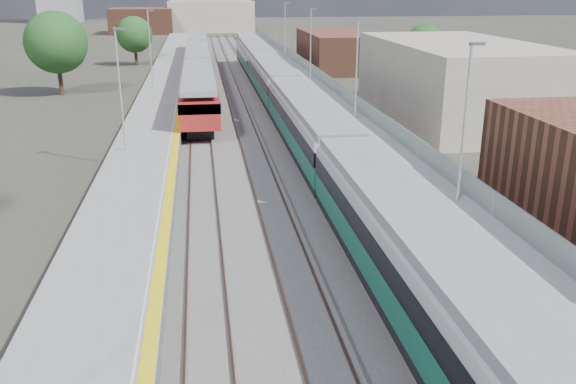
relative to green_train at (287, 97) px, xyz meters
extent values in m
plane|color=#47443A|center=(-1.50, 5.58, -2.30)|extent=(320.00, 320.00, 0.00)
cube|color=#565451|center=(-3.75, 8.08, -2.27)|extent=(10.50, 155.00, 0.06)
cube|color=#4C3323|center=(-0.72, 10.58, -2.19)|extent=(0.07, 160.00, 0.14)
cube|color=#4C3323|center=(0.72, 10.58, -2.19)|extent=(0.07, 160.00, 0.14)
cube|color=#4C3323|center=(-4.22, 10.58, -2.19)|extent=(0.07, 160.00, 0.14)
cube|color=#4C3323|center=(-2.78, 10.58, -2.19)|extent=(0.07, 160.00, 0.14)
cube|color=#4C3323|center=(-7.72, 10.58, -2.19)|extent=(0.07, 160.00, 0.14)
cube|color=#4C3323|center=(-6.28, 10.58, -2.19)|extent=(0.07, 160.00, 0.14)
cube|color=gray|center=(-1.05, 10.58, -2.20)|extent=(0.08, 160.00, 0.10)
cube|color=gray|center=(-2.45, 10.58, -2.20)|extent=(0.08, 160.00, 0.10)
cube|color=slate|center=(3.75, 8.08, -1.80)|extent=(4.70, 155.00, 1.00)
cube|color=gray|center=(3.75, 8.08, -1.29)|extent=(4.70, 155.00, 0.03)
cube|color=yellow|center=(1.65, 8.08, -1.27)|extent=(0.40, 155.00, 0.01)
cube|color=gray|center=(5.95, 8.08, -0.70)|extent=(0.06, 155.00, 1.20)
cylinder|color=#9EA0A3|center=(5.10, -22.42, 2.47)|extent=(0.12, 0.12, 7.50)
cube|color=#4C4C4F|center=(5.35, -22.42, 6.12)|extent=(0.70, 0.18, 0.14)
cylinder|color=#9EA0A3|center=(5.10, -2.42, 2.47)|extent=(0.12, 0.12, 7.50)
cube|color=#4C4C4F|center=(5.35, -2.42, 6.12)|extent=(0.70, 0.18, 0.14)
cylinder|color=#9EA0A3|center=(5.10, 17.58, 2.47)|extent=(0.12, 0.12, 7.50)
cube|color=#4C4C4F|center=(5.35, 17.58, 6.12)|extent=(0.70, 0.18, 0.14)
cylinder|color=#9EA0A3|center=(5.10, 37.58, 2.47)|extent=(0.12, 0.12, 7.50)
cube|color=#4C4C4F|center=(5.35, 37.58, 6.12)|extent=(0.70, 0.18, 0.14)
cube|color=slate|center=(-10.55, 8.08, -1.80)|extent=(4.30, 155.00, 1.00)
cube|color=gray|center=(-10.55, 8.08, -1.29)|extent=(4.30, 155.00, 0.03)
cube|color=yellow|center=(-8.65, 8.08, -1.27)|extent=(0.45, 155.00, 0.01)
cube|color=silver|center=(-9.00, 8.08, -1.27)|extent=(0.08, 155.00, 0.01)
cylinder|color=#9EA0A3|center=(-11.70, -10.42, 2.47)|extent=(0.12, 0.12, 7.50)
cube|color=#4C4C4F|center=(-11.45, -10.42, 6.12)|extent=(0.70, 0.18, 0.14)
cylinder|color=#9EA0A3|center=(-11.70, 15.58, 2.47)|extent=(0.12, 0.12, 7.50)
cube|color=#4C4C4F|center=(-11.45, 15.58, 6.12)|extent=(0.70, 0.18, 0.14)
cube|color=tan|center=(14.50, 0.58, 0.90)|extent=(11.00, 22.00, 6.40)
cube|color=brown|center=(11.50, 33.58, 0.10)|extent=(8.00, 18.00, 4.80)
cube|color=tan|center=(-3.50, 105.58, 1.20)|extent=(20.00, 14.00, 7.00)
cube|color=brown|center=(-19.50, 100.58, 0.50)|extent=(14.00, 12.00, 5.60)
cube|color=black|center=(0.00, -30.59, -1.39)|extent=(2.80, 20.05, 0.47)
cube|color=#13654F|center=(0.00, -30.59, -0.57)|extent=(2.90, 20.05, 1.17)
cube|color=black|center=(0.00, -30.59, 0.36)|extent=(2.96, 20.05, 0.80)
cube|color=silver|center=(0.00, -30.59, 0.99)|extent=(2.90, 20.05, 0.49)
cube|color=gray|center=(0.00, -30.59, 1.43)|extent=(2.57, 20.05, 0.41)
cube|color=black|center=(0.00, -10.05, -1.39)|extent=(2.80, 20.05, 0.47)
cube|color=#13654F|center=(0.00, -10.05, -0.57)|extent=(2.90, 20.05, 1.17)
cube|color=black|center=(0.00, -10.05, 0.36)|extent=(2.96, 20.05, 0.80)
cube|color=silver|center=(0.00, -10.05, 0.99)|extent=(2.90, 20.05, 0.49)
cube|color=gray|center=(0.00, -10.05, 1.43)|extent=(2.57, 20.05, 0.41)
cube|color=black|center=(0.00, 10.50, -1.39)|extent=(2.80, 20.05, 0.47)
cube|color=#13654F|center=(0.00, 10.50, -0.57)|extent=(2.90, 20.05, 1.17)
cube|color=black|center=(0.00, 10.50, 0.36)|extent=(2.96, 20.05, 0.80)
cube|color=silver|center=(0.00, 10.50, 0.99)|extent=(2.90, 20.05, 0.49)
cube|color=gray|center=(0.00, 10.50, 1.43)|extent=(2.57, 20.05, 0.41)
cube|color=black|center=(0.00, 31.04, -1.39)|extent=(2.80, 20.05, 0.47)
cube|color=#13654F|center=(0.00, 31.04, -0.57)|extent=(2.90, 20.05, 1.17)
cube|color=black|center=(0.00, 31.04, 0.36)|extent=(2.96, 20.05, 0.80)
cube|color=silver|center=(0.00, 31.04, 0.99)|extent=(2.90, 20.05, 0.49)
cube|color=gray|center=(0.00, 31.04, 1.43)|extent=(2.57, 20.05, 0.41)
cube|color=black|center=(-7.00, 3.65, -1.80)|extent=(1.99, 16.88, 0.69)
cube|color=maroon|center=(-7.00, 3.65, -0.15)|extent=(2.93, 19.85, 2.09)
cube|color=black|center=(-7.00, 3.65, 0.37)|extent=(2.99, 19.85, 0.73)
cube|color=gray|center=(-7.00, 3.65, 1.41)|extent=(2.61, 19.85, 0.42)
cube|color=black|center=(-7.00, 24.01, -1.80)|extent=(1.99, 16.88, 0.69)
cube|color=maroon|center=(-7.00, 24.01, -0.15)|extent=(2.93, 19.85, 2.09)
cube|color=black|center=(-7.00, 24.01, 0.37)|extent=(2.99, 19.85, 0.73)
cube|color=gray|center=(-7.00, 24.01, 1.41)|extent=(2.61, 19.85, 0.42)
cube|color=black|center=(-7.00, 44.36, -1.80)|extent=(1.99, 16.88, 0.69)
cube|color=maroon|center=(-7.00, 44.36, -0.15)|extent=(2.93, 19.85, 2.09)
cube|color=black|center=(-7.00, 44.36, 0.37)|extent=(2.99, 19.85, 0.73)
cube|color=gray|center=(-7.00, 44.36, 1.41)|extent=(2.61, 19.85, 0.42)
cylinder|color=#382619|center=(-21.08, 17.16, -0.82)|extent=(0.44, 0.44, 2.94)
sphere|color=#20491C|center=(-21.08, 17.16, 3.02)|extent=(6.21, 6.21, 6.21)
cylinder|color=#382619|center=(-15.62, 40.76, -1.12)|extent=(0.44, 0.44, 2.35)
sphere|color=#20491C|center=(-15.62, 40.76, 1.95)|extent=(4.96, 4.96, 4.96)
cylinder|color=#382619|center=(20.76, 25.34, -1.19)|extent=(0.44, 0.44, 2.21)
sphere|color=#20491C|center=(20.76, 25.34, 1.69)|extent=(4.66, 4.66, 4.66)
camera|label=1|loc=(-6.86, -48.51, 8.65)|focal=38.00mm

